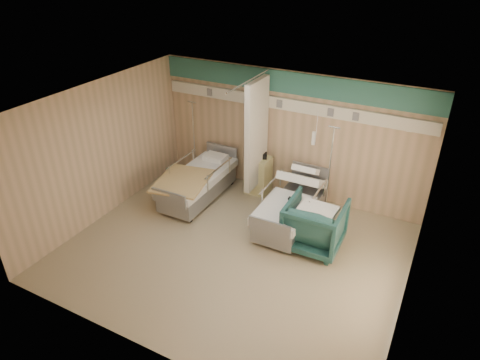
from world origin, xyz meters
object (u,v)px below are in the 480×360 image
at_px(bedside_cabinet, 258,175).
at_px(visitor_armchair, 315,225).
at_px(bed_right, 291,211).
at_px(iv_stand_right, 326,196).
at_px(bed_left, 198,186).
at_px(iv_stand_left, 195,161).

height_order(bedside_cabinet, visitor_armchair, visitor_armchair).
bearing_deg(bed_right, iv_stand_right, 56.16).
relative_size(bed_right, bed_left, 1.00).
height_order(bed_left, bedside_cabinet, bedside_cabinet).
height_order(bedside_cabinet, iv_stand_right, iv_stand_right).
bearing_deg(iv_stand_right, bedside_cabinet, 174.66).
bearing_deg(bed_right, bedside_cabinet, 141.95).
bearing_deg(bedside_cabinet, visitor_armchair, -37.09).
bearing_deg(iv_stand_left, visitor_armchair, -21.20).
bearing_deg(visitor_armchair, bed_right, -36.20).
relative_size(visitor_armchair, iv_stand_left, 0.56).
distance_m(bed_right, bedside_cabinet, 1.46).
distance_m(bed_right, visitor_armchair, 0.81).
distance_m(bed_left, iv_stand_left, 1.12).
xyz_separation_m(bed_right, iv_stand_right, (0.50, 0.75, 0.09)).
height_order(bedside_cabinet, iv_stand_left, iv_stand_left).
height_order(bed_left, iv_stand_right, iv_stand_right).
relative_size(bed_left, iv_stand_right, 1.10).
relative_size(bed_left, bedside_cabinet, 2.54).
bearing_deg(bedside_cabinet, bed_left, -139.40).
distance_m(bedside_cabinet, visitor_armchair, 2.26).
height_order(visitor_armchair, iv_stand_left, iv_stand_left).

